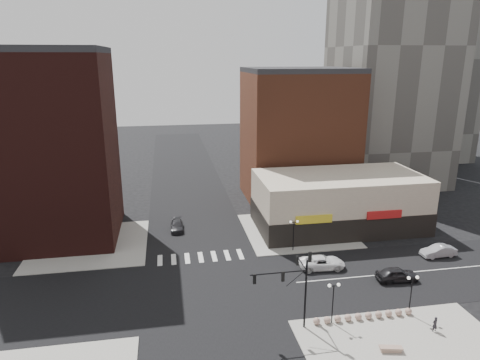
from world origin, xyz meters
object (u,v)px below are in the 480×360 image
object	(u,v)px
white_suv	(322,262)
dark_sedan_north	(177,226)
pedestrian	(435,324)
street_lamp_se_a	(333,293)
traffic_signal	(295,280)
stone_bench	(391,349)
street_lamp_se_b	(412,285)
silver_sedan	(438,251)
dark_sedan_east	(397,274)
street_lamp_ne	(294,228)

from	to	relation	value
white_suv	dark_sedan_north	world-z (taller)	white_suv
pedestrian	street_lamp_se_a	bearing A→B (deg)	-27.78
traffic_signal	street_lamp_se_a	bearing A→B (deg)	-2.57
stone_bench	street_lamp_se_b	bearing A→B (deg)	58.98
pedestrian	silver_sedan	bearing A→B (deg)	-134.68
silver_sedan	pedestrian	xyz separation A→B (m)	(-9.93, -14.15, 0.13)
white_suv	dark_sedan_east	xyz separation A→B (m)	(7.30, -4.35, 0.04)
street_lamp_se_a	dark_sedan_east	size ratio (longest dim) A/B	0.88
street_lamp_ne	dark_sedan_north	world-z (taller)	street_lamp_ne
dark_sedan_east	stone_bench	size ratio (longest dim) A/B	2.32
street_lamp_se_a	dark_sedan_east	world-z (taller)	street_lamp_se_a
traffic_signal	silver_sedan	world-z (taller)	traffic_signal
street_lamp_se_a	street_lamp_ne	size ratio (longest dim) A/B	1.00
silver_sedan	dark_sedan_east	bearing A→B (deg)	-62.41
pedestrian	stone_bench	size ratio (longest dim) A/B	0.74
street_lamp_se_a	street_lamp_ne	bearing A→B (deg)	86.42
stone_bench	dark_sedan_east	bearing A→B (deg)	70.92
street_lamp_se_a	stone_bench	distance (m)	6.61
street_lamp_se_b	pedestrian	bearing A→B (deg)	-74.10
dark_sedan_north	pedestrian	size ratio (longest dim) A/B	2.98
white_suv	stone_bench	distance (m)	15.62
white_suv	pedestrian	bearing A→B (deg)	-153.09
dark_sedan_north	stone_bench	bearing A→B (deg)	-59.55
street_lamp_ne	stone_bench	bearing A→B (deg)	-83.28
traffic_signal	street_lamp_ne	bearing A→B (deg)	73.25
street_lamp_se_a	stone_bench	world-z (taller)	street_lamp_se_a
white_suv	street_lamp_se_b	bearing A→B (deg)	-151.32
street_lamp_se_b	stone_bench	xyz separation A→B (m)	(-4.55, -4.81, -2.93)
white_suv	silver_sedan	distance (m)	15.72
street_lamp_se_b	dark_sedan_north	xyz separation A→B (m)	(-21.77, 25.77, -2.64)
traffic_signal	stone_bench	world-z (taller)	traffic_signal
dark_sedan_east	pedestrian	xyz separation A→B (m)	(-1.51, -9.35, 0.07)
street_lamp_se_a	street_lamp_ne	world-z (taller)	same
stone_bench	street_lamp_ne	bearing A→B (deg)	109.08
white_suv	stone_bench	size ratio (longest dim) A/B	2.70
stone_bench	pedestrian	bearing A→B (deg)	32.01
street_lamp_se_a	silver_sedan	xyz separation A→B (m)	(18.76, 11.26, -2.55)
dark_sedan_east	stone_bench	distance (m)	13.21
street_lamp_se_a	pedestrian	world-z (taller)	street_lamp_se_a
dark_sedan_east	dark_sedan_north	xyz separation A→B (m)	(-24.11, 19.32, -0.15)
street_lamp_se_b	dark_sedan_east	distance (m)	7.30
dark_sedan_east	street_lamp_ne	bearing A→B (deg)	47.40
pedestrian	street_lamp_se_b	bearing A→B (deg)	-83.72
street_lamp_se_b	white_suv	bearing A→B (deg)	114.68
street_lamp_se_a	pedestrian	distance (m)	9.60
dark_sedan_east	street_lamp_se_b	bearing A→B (deg)	163.10
street_lamp_se_a	pedestrian	xyz separation A→B (m)	(8.82, -2.89, -2.42)
street_lamp_se_a	white_suv	bearing A→B (deg)	74.29
street_lamp_ne	dark_sedan_north	xyz separation A→B (m)	(-14.77, 9.77, -2.64)
street_lamp_se_a	silver_sedan	size ratio (longest dim) A/B	0.93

